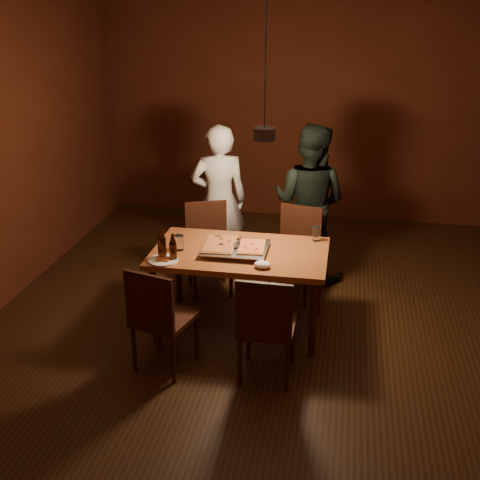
% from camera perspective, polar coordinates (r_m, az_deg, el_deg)
% --- Properties ---
extents(room_shell, '(6.00, 6.00, 6.00)m').
position_cam_1_polar(room_shell, '(5.03, 2.26, 6.13)').
color(room_shell, '#35200E').
rests_on(room_shell, ground).
extents(dining_table, '(1.50, 0.90, 0.75)m').
position_cam_1_polar(dining_table, '(5.21, 0.00, -1.77)').
color(dining_table, '#9C5327').
rests_on(dining_table, floor).
extents(chair_far_left, '(0.55, 0.55, 0.49)m').
position_cam_1_polar(chair_far_left, '(6.01, -3.05, 0.12)').
color(chair_far_left, '#38190F').
rests_on(chair_far_left, floor).
extents(chair_far_right, '(0.50, 0.50, 0.49)m').
position_cam_1_polar(chair_far_right, '(5.91, 5.43, -0.35)').
color(chair_far_right, '#38190F').
rests_on(chair_far_right, floor).
extents(chair_near_left, '(0.52, 0.52, 0.49)m').
position_cam_1_polar(chair_near_left, '(4.69, -7.80, -6.72)').
color(chair_near_left, '#38190F').
rests_on(chair_near_left, floor).
extents(chair_near_right, '(0.43, 0.43, 0.49)m').
position_cam_1_polar(chair_near_right, '(4.54, 2.46, -7.57)').
color(chair_near_right, '#38190F').
rests_on(chair_near_right, floor).
extents(pizza_tray, '(0.56, 0.46, 0.05)m').
position_cam_1_polar(pizza_tray, '(5.14, -0.44, -0.90)').
color(pizza_tray, silver).
rests_on(pizza_tray, dining_table).
extents(pizza_meat, '(0.28, 0.43, 0.02)m').
position_cam_1_polar(pizza_meat, '(5.17, -1.93, -0.39)').
color(pizza_meat, maroon).
rests_on(pizza_meat, pizza_tray).
extents(pizza_cheese, '(0.24, 0.36, 0.02)m').
position_cam_1_polar(pizza_cheese, '(5.12, 1.12, -0.61)').
color(pizza_cheese, gold).
rests_on(pizza_cheese, pizza_tray).
extents(spatula, '(0.10, 0.24, 0.04)m').
position_cam_1_polar(spatula, '(5.14, -0.36, -0.46)').
color(spatula, silver).
rests_on(spatula, pizza_tray).
extents(beer_bottle_a, '(0.07, 0.07, 0.27)m').
position_cam_1_polar(beer_bottle_a, '(5.01, -7.42, -0.34)').
color(beer_bottle_a, black).
rests_on(beer_bottle_a, dining_table).
extents(beer_bottle_b, '(0.06, 0.06, 0.24)m').
position_cam_1_polar(beer_bottle_b, '(4.97, -6.37, -0.69)').
color(beer_bottle_b, black).
rests_on(beer_bottle_b, dining_table).
extents(water_glass_left, '(0.08, 0.08, 0.13)m').
position_cam_1_polar(water_glass_left, '(5.20, -5.82, -0.26)').
color(water_glass_left, silver).
rests_on(water_glass_left, dining_table).
extents(water_glass_right, '(0.07, 0.07, 0.13)m').
position_cam_1_polar(water_glass_right, '(5.41, 7.24, 0.60)').
color(water_glass_right, silver).
rests_on(water_glass_right, dining_table).
extents(plate_slice, '(0.25, 0.25, 0.03)m').
position_cam_1_polar(plate_slice, '(5.01, -7.32, -1.91)').
color(plate_slice, white).
rests_on(plate_slice, dining_table).
extents(napkin, '(0.14, 0.10, 0.06)m').
position_cam_1_polar(napkin, '(4.84, 2.15, -2.35)').
color(napkin, white).
rests_on(napkin, dining_table).
extents(diner_white, '(0.67, 0.53, 1.60)m').
position_cam_1_polar(diner_white, '(6.32, -1.99, 3.78)').
color(diner_white, silver).
rests_on(diner_white, floor).
extents(diner_dark, '(0.95, 0.84, 1.63)m').
position_cam_1_polar(diner_dark, '(6.23, 6.59, 3.54)').
color(diner_dark, black).
rests_on(diner_dark, floor).
extents(pendant_lamp, '(0.18, 0.18, 1.10)m').
position_cam_1_polar(pendant_lamp, '(4.94, 2.32, 10.15)').
color(pendant_lamp, black).
rests_on(pendant_lamp, ceiling).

